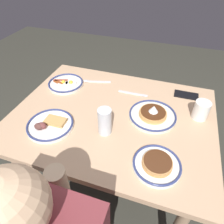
{
  "coord_description": "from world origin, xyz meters",
  "views": [
    {
      "loc": [
        -0.26,
        0.79,
        1.49
      ],
      "look_at": [
        -0.0,
        0.02,
        0.78
      ],
      "focal_mm": 31.86,
      "sensor_mm": 36.0,
      "label": 1
    }
  ],
  "objects_px": {
    "plate_far_side": "(153,115)",
    "cell_phone": "(186,95)",
    "drinking_glass": "(105,123)",
    "plate_far_companion": "(50,125)",
    "tea_spoon": "(93,81)",
    "fork_near": "(133,94)",
    "plate_near_main": "(66,83)",
    "coffee_mug": "(201,110)",
    "plate_center_pancakes": "(157,164)"
  },
  "relations": [
    {
      "from": "cell_phone",
      "to": "plate_far_side",
      "type": "bearing_deg",
      "value": 57.86
    },
    {
      "from": "coffee_mug",
      "to": "cell_phone",
      "type": "relative_size",
      "value": 0.8
    },
    {
      "from": "drinking_glass",
      "to": "fork_near",
      "type": "xyz_separation_m",
      "value": [
        -0.06,
        -0.36,
        -0.06
      ]
    },
    {
      "from": "cell_phone",
      "to": "tea_spoon",
      "type": "relative_size",
      "value": 0.77
    },
    {
      "from": "plate_far_side",
      "to": "tea_spoon",
      "type": "distance_m",
      "value": 0.5
    },
    {
      "from": "plate_far_companion",
      "to": "tea_spoon",
      "type": "bearing_deg",
      "value": -95.69
    },
    {
      "from": "plate_near_main",
      "to": "drinking_glass",
      "type": "relative_size",
      "value": 1.6
    },
    {
      "from": "cell_phone",
      "to": "fork_near",
      "type": "distance_m",
      "value": 0.33
    },
    {
      "from": "plate_center_pancakes",
      "to": "fork_near",
      "type": "height_order",
      "value": "plate_center_pancakes"
    },
    {
      "from": "coffee_mug",
      "to": "plate_near_main",
      "type": "bearing_deg",
      "value": -3.61
    },
    {
      "from": "cell_phone",
      "to": "fork_near",
      "type": "bearing_deg",
      "value": 15.49
    },
    {
      "from": "plate_center_pancakes",
      "to": "plate_far_side",
      "type": "height_order",
      "value": "plate_far_side"
    },
    {
      "from": "drinking_glass",
      "to": "tea_spoon",
      "type": "xyz_separation_m",
      "value": [
        0.24,
        -0.41,
        -0.06
      ]
    },
    {
      "from": "plate_near_main",
      "to": "drinking_glass",
      "type": "distance_m",
      "value": 0.51
    },
    {
      "from": "cell_phone",
      "to": "coffee_mug",
      "type": "bearing_deg",
      "value": 112.17
    },
    {
      "from": "plate_far_companion",
      "to": "drinking_glass",
      "type": "height_order",
      "value": "drinking_glass"
    },
    {
      "from": "plate_near_main",
      "to": "plate_far_side",
      "type": "bearing_deg",
      "value": 167.35
    },
    {
      "from": "plate_far_companion",
      "to": "cell_phone",
      "type": "xyz_separation_m",
      "value": [
        -0.66,
        -0.5,
        -0.01
      ]
    },
    {
      "from": "plate_center_pancakes",
      "to": "plate_far_companion",
      "type": "xyz_separation_m",
      "value": [
        0.56,
        -0.07,
        -0.0
      ]
    },
    {
      "from": "cell_phone",
      "to": "fork_near",
      "type": "relative_size",
      "value": 0.77
    },
    {
      "from": "fork_near",
      "to": "plate_near_main",
      "type": "bearing_deg",
      "value": 5.32
    },
    {
      "from": "drinking_glass",
      "to": "plate_far_companion",
      "type": "bearing_deg",
      "value": 11.33
    },
    {
      "from": "plate_center_pancakes",
      "to": "drinking_glass",
      "type": "distance_m",
      "value": 0.31
    },
    {
      "from": "plate_center_pancakes",
      "to": "fork_near",
      "type": "distance_m",
      "value": 0.53
    },
    {
      "from": "plate_far_side",
      "to": "cell_phone",
      "type": "xyz_separation_m",
      "value": [
        -0.17,
        -0.26,
        -0.01
      ]
    },
    {
      "from": "tea_spoon",
      "to": "fork_near",
      "type": "bearing_deg",
      "value": 170.32
    },
    {
      "from": "plate_far_companion",
      "to": "fork_near",
      "type": "height_order",
      "value": "plate_far_companion"
    },
    {
      "from": "cell_phone",
      "to": "tea_spoon",
      "type": "xyz_separation_m",
      "value": [
        0.61,
        0.04,
        0.0
      ]
    },
    {
      "from": "plate_center_pancakes",
      "to": "coffee_mug",
      "type": "xyz_separation_m",
      "value": [
        -0.17,
        -0.39,
        0.04
      ]
    },
    {
      "from": "plate_near_main",
      "to": "cell_phone",
      "type": "bearing_deg",
      "value": -170.49
    },
    {
      "from": "coffee_mug",
      "to": "cell_phone",
      "type": "bearing_deg",
      "value": -68.07
    },
    {
      "from": "plate_near_main",
      "to": "drinking_glass",
      "type": "height_order",
      "value": "drinking_glass"
    },
    {
      "from": "cell_phone",
      "to": "plate_center_pancakes",
      "type": "bearing_deg",
      "value": 80.56
    },
    {
      "from": "plate_far_companion",
      "to": "coffee_mug",
      "type": "distance_m",
      "value": 0.8
    },
    {
      "from": "plate_far_companion",
      "to": "plate_center_pancakes",
      "type": "bearing_deg",
      "value": 173.27
    },
    {
      "from": "drinking_glass",
      "to": "cell_phone",
      "type": "height_order",
      "value": "drinking_glass"
    },
    {
      "from": "plate_far_side",
      "to": "tea_spoon",
      "type": "xyz_separation_m",
      "value": [
        0.44,
        -0.23,
        -0.01
      ]
    },
    {
      "from": "tea_spoon",
      "to": "cell_phone",
      "type": "bearing_deg",
      "value": -176.56
    },
    {
      "from": "fork_near",
      "to": "tea_spoon",
      "type": "xyz_separation_m",
      "value": [
        0.29,
        -0.05,
        0.0
      ]
    },
    {
      "from": "plate_far_side",
      "to": "cell_phone",
      "type": "distance_m",
      "value": 0.31
    },
    {
      "from": "plate_near_main",
      "to": "cell_phone",
      "type": "distance_m",
      "value": 0.78
    },
    {
      "from": "plate_far_side",
      "to": "fork_near",
      "type": "distance_m",
      "value": 0.23
    },
    {
      "from": "plate_near_main",
      "to": "plate_center_pancakes",
      "type": "xyz_separation_m",
      "value": [
        -0.67,
        0.44,
        0.0
      ]
    },
    {
      "from": "fork_near",
      "to": "tea_spoon",
      "type": "distance_m",
      "value": 0.3
    },
    {
      "from": "tea_spoon",
      "to": "plate_center_pancakes",
      "type": "bearing_deg",
      "value": 133.99
    },
    {
      "from": "cell_phone",
      "to": "plate_far_companion",
      "type": "bearing_deg",
      "value": 37.66
    },
    {
      "from": "coffee_mug",
      "to": "tea_spoon",
      "type": "distance_m",
      "value": 0.7
    },
    {
      "from": "plate_far_side",
      "to": "cell_phone",
      "type": "height_order",
      "value": "plate_far_side"
    },
    {
      "from": "plate_far_side",
      "to": "cell_phone",
      "type": "relative_size",
      "value": 1.79
    },
    {
      "from": "tea_spoon",
      "to": "plate_far_companion",
      "type": "bearing_deg",
      "value": 84.31
    }
  ]
}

